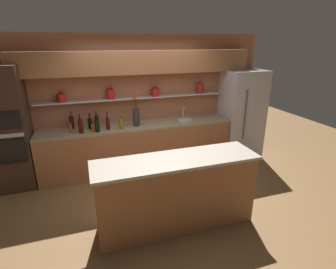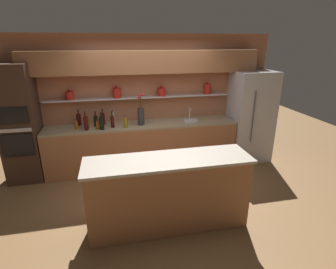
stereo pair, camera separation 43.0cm
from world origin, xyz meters
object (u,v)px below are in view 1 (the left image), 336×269
sink_fixture (185,119)px  bottle_wine_5 (97,125)px  bottle_wine_6 (81,126)px  bottle_oil_3 (82,126)px  bottle_wine_0 (90,123)px  bottle_wine_2 (72,122)px  oven_tower (10,129)px  bottle_oil_1 (121,124)px  refrigerator (241,114)px  bottle_wine_4 (97,121)px  bottle_sauce_9 (71,128)px  flower_vase (136,116)px  bottle_wine_10 (108,123)px  bottle_spirit_8 (108,120)px  bottle_sauce_7 (93,127)px

sink_fixture → bottle_wine_5: size_ratio=0.92×
bottle_wine_6 → bottle_oil_3: bearing=80.8°
bottle_wine_0 → bottle_wine_6: size_ratio=0.84×
bottle_wine_2 → bottle_wine_5: size_ratio=0.97×
bottle_wine_6 → oven_tower: bearing=172.9°
bottle_wine_0 → bottle_oil_1: size_ratio=1.23×
refrigerator → bottle_wine_4: 3.06m
bottle_wine_4 → bottle_wine_6: bottle_wine_6 is taller
refrigerator → sink_fixture: (-1.31, 0.05, -0.00)m
bottle_wine_2 → bottle_wine_5: bottle_wine_5 is taller
bottle_wine_4 → bottle_sauce_9: (-0.47, -0.22, -0.03)m
refrigerator → bottle_wine_6: refrigerator is taller
bottle_wine_5 → bottle_wine_6: bearing=173.6°
bottle_sauce_9 → bottle_wine_5: bearing=-13.4°
bottle_wine_6 → sink_fixture: bearing=4.3°
flower_vase → sink_fixture: bearing=2.7°
bottle_wine_5 → sink_fixture: bearing=6.0°
bottle_oil_3 → bottle_wine_10: bottle_wine_10 is taller
bottle_wine_0 → bottle_wine_2: (-0.32, 0.12, 0.01)m
oven_tower → bottle_wine_2: size_ratio=6.67×
bottle_wine_5 → bottle_wine_6: (-0.28, 0.03, 0.01)m
bottle_spirit_8 → bottle_sauce_9: size_ratio=1.48×
bottle_wine_6 → flower_vase: bearing=6.0°
sink_fixture → bottle_sauce_7: sink_fixture is taller
flower_vase → bottle_sauce_9: size_ratio=3.24×
refrigerator → bottle_wine_0: 3.18m
bottle_oil_1 → bottle_wine_4: (-0.42, 0.31, 0.02)m
refrigerator → bottle_oil_1: bearing=-177.5°
bottle_oil_1 → bottle_wine_10: size_ratio=0.75×
bottle_wine_4 → bottle_sauce_7: size_ratio=1.69×
sink_fixture → bottle_oil_1: (-1.33, -0.16, 0.07)m
flower_vase → sink_fixture: size_ratio=2.07×
bottle_sauce_7 → bottle_wine_10: (0.27, 0.03, 0.04)m
bottle_oil_3 → bottle_sauce_7: bearing=-29.7°
refrigerator → bottle_oil_3: refrigerator is taller
oven_tower → bottle_wine_10: bearing=-3.4°
bottle_wine_4 → bottle_sauce_9: bearing=-154.7°
refrigerator → bottle_wine_4: size_ratio=6.18×
sink_fixture → bottle_spirit_8: size_ratio=1.06×
bottle_oil_1 → bottle_spirit_8: size_ratio=0.83×
bottle_spirit_8 → bottle_wine_10: (-0.02, -0.19, -0.00)m
refrigerator → bottle_wine_0: refrigerator is taller
bottle_wine_0 → bottle_spirit_8: bearing=5.8°
flower_vase → bottle_oil_1: flower_vase is taller
sink_fixture → bottle_wine_5: bottle_wine_5 is taller
sink_fixture → bottle_oil_1: size_ratio=1.27×
sink_fixture → bottle_oil_3: sink_fixture is taller
flower_vase → bottle_wine_4: 0.75m
oven_tower → bottle_wine_10: 1.62m
refrigerator → bottle_wine_10: refrigerator is taller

